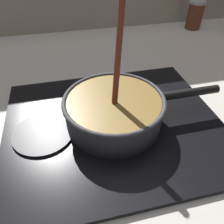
% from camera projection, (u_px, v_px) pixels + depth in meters
% --- Properties ---
extents(ground, '(2.40, 1.60, 0.04)m').
position_uv_depth(ground, '(76.00, 157.00, 0.54)').
color(ground, beige).
extents(hob_plate, '(0.56, 0.48, 0.01)m').
position_uv_depth(hob_plate, '(112.00, 124.00, 0.59)').
color(hob_plate, black).
rests_on(hob_plate, ground).
extents(burner_ring, '(0.19, 0.19, 0.01)m').
position_uv_depth(burner_ring, '(112.00, 122.00, 0.58)').
color(burner_ring, '#592D0C').
rests_on(burner_ring, hob_plate).
extents(spare_burner, '(0.15, 0.15, 0.01)m').
position_uv_depth(spare_burner, '(41.00, 133.00, 0.55)').
color(spare_burner, '#262628').
rests_on(spare_burner, hob_plate).
extents(cooking_pan, '(0.41, 0.25, 0.29)m').
position_uv_depth(cooking_pan, '(113.00, 110.00, 0.56)').
color(cooking_pan, '#38383D').
rests_on(cooking_pan, hob_plate).
extents(condiment_jar, '(0.08, 0.08, 0.13)m').
position_uv_depth(condiment_jar, '(194.00, 15.00, 1.10)').
color(condiment_jar, brown).
rests_on(condiment_jar, ground).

